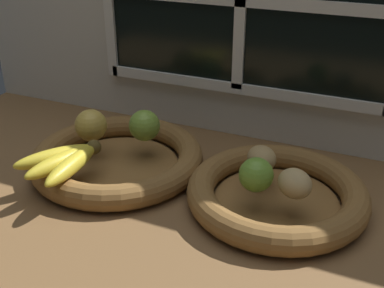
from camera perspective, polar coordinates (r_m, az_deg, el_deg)
ground_plane at (r=90.66cm, az=-0.57°, el=-6.94°), size 140.00×90.00×3.00cm
back_wall at (r=105.27cm, az=6.21°, el=15.21°), size 140.00×4.60×55.00cm
fruit_bowl_left at (r=98.63cm, az=-8.89°, el=-1.70°), size 35.04×35.04×4.96cm
fruit_bowl_right at (r=87.40cm, az=10.09°, el=-5.87°), size 32.53×32.53×4.96cm
apple_green_back at (r=98.20cm, az=-5.71°, el=2.22°), size 6.46×6.46×6.46cm
apple_golden_left at (r=99.82cm, az=-11.99°, el=2.21°), size 6.59×6.59×6.59cm
banana_bunch_front at (r=90.97cm, az=-15.07°, el=-1.91°), size 12.52×16.83×3.22cm
potato_oblong at (r=88.38cm, az=8.32°, el=-1.70°), size 7.81×8.35×4.31cm
potato_small at (r=81.16cm, az=12.20°, el=-4.61°), size 8.21×8.18×4.92cm
lime_near at (r=81.41cm, az=7.67°, el=-3.66°), size 5.96×5.96×5.96cm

